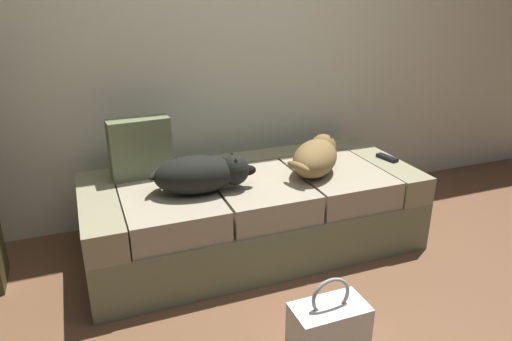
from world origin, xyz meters
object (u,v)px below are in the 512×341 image
object	(u,v)px
dog_tan	(316,156)
handbag	(328,329)
couch	(253,212)
dog_dark	(202,174)
throw_pillow	(140,148)
tv_remote	(387,158)

from	to	relation	value
dog_tan	handbag	distance (m)	1.06
couch	handbag	distance (m)	0.97
dog_dark	throw_pillow	distance (m)	0.43
couch	tv_remote	bearing A→B (deg)	-3.49
dog_dark	couch	bearing A→B (deg)	18.84
couch	handbag	bearing A→B (deg)	-91.57
tv_remote	handbag	distance (m)	1.34
dog_dark	dog_tan	bearing A→B (deg)	2.81
dog_tan	handbag	world-z (taller)	dog_tan
dog_dark	handbag	xyz separation A→B (m)	(0.30, -0.86, -0.43)
tv_remote	throw_pillow	bearing A→B (deg)	157.66
dog_dark	throw_pillow	xyz separation A→B (m)	(-0.27, 0.33, 0.07)
tv_remote	throw_pillow	distance (m)	1.51
dog_tan	tv_remote	size ratio (longest dim) A/B	3.30
dog_tan	tv_remote	distance (m)	0.53
tv_remote	throw_pillow	xyz separation A→B (m)	(-1.48, 0.28, 0.16)
tv_remote	dog_dark	bearing A→B (deg)	170.94
tv_remote	handbag	world-z (taller)	tv_remote
dog_dark	tv_remote	world-z (taller)	dog_dark
throw_pillow	couch	bearing A→B (deg)	-20.50
dog_dark	dog_tan	size ratio (longest dim) A/B	1.19
throw_pillow	tv_remote	bearing A→B (deg)	-10.57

